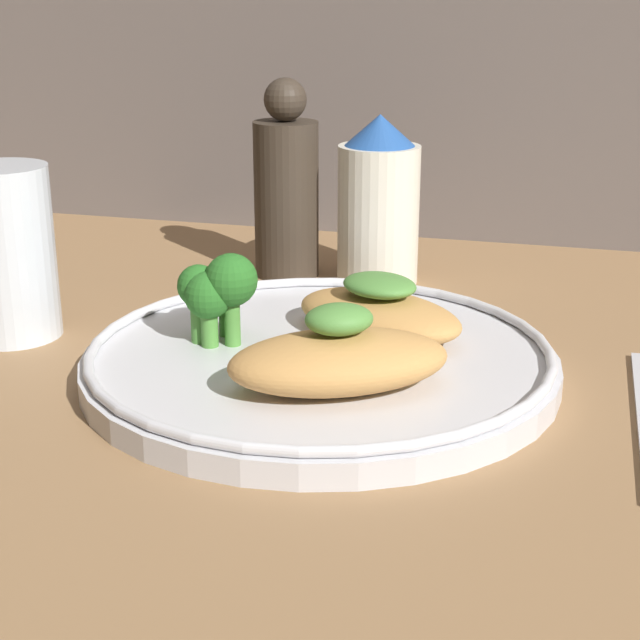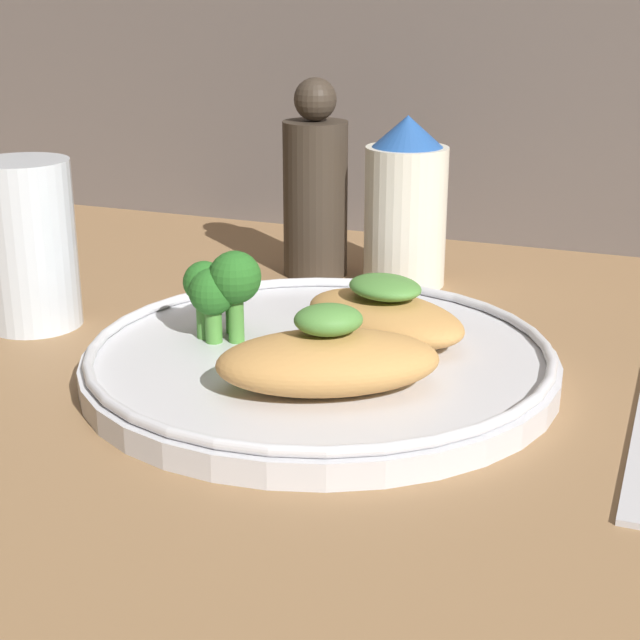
{
  "view_description": "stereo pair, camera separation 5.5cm",
  "coord_description": "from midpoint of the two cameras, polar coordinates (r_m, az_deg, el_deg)",
  "views": [
    {
      "loc": [
        13.64,
        -49.97,
        21.48
      ],
      "look_at": [
        0.0,
        0.0,
        3.4
      ],
      "focal_mm": 55.0,
      "sensor_mm": 36.0,
      "label": 1
    },
    {
      "loc": [
        18.85,
        -48.25,
        21.48
      ],
      "look_at": [
        0.0,
        0.0,
        3.4
      ],
      "focal_mm": 55.0,
      "sensor_mm": 36.0,
      "label": 2
    }
  ],
  "objects": [
    {
      "name": "drinking_glass",
      "position": [
        0.65,
        -20.14,
        3.65
      ],
      "size": [
        6.02,
        6.02,
        10.84
      ],
      "color": "silver",
      "rests_on": "ground_plane"
    },
    {
      "name": "grilled_meat_middle",
      "position": [
        0.58,
        0.75,
        0.43
      ],
      "size": [
        12.28,
        9.8,
        3.75
      ],
      "color": "tan",
      "rests_on": "plate"
    },
    {
      "name": "grilled_meat_front",
      "position": [
        0.5,
        -2.03,
        -2.32
      ],
      "size": [
        13.1,
        10.84,
        4.59
      ],
      "color": "tan",
      "rests_on": "plate"
    },
    {
      "name": "broccoli_bunch",
      "position": [
        0.57,
        -8.67,
        1.78
      ],
      "size": [
        4.77,
        4.68,
        5.46
      ],
      "color": "#4C8E38",
      "rests_on": "plate"
    },
    {
      "name": "plate",
      "position": [
        0.56,
        -2.82,
        -2.39
      ],
      "size": [
        26.95,
        26.95,
        2.0
      ],
      "color": "silver",
      "rests_on": "ground_plane"
    },
    {
      "name": "sauce_bottle",
      "position": [
        0.72,
        1.24,
        6.77
      ],
      "size": [
        5.99,
        5.99,
        12.4
      ],
      "color": "silver",
      "rests_on": "ground_plane"
    },
    {
      "name": "ground_plane",
      "position": [
        0.56,
        -2.8,
        -3.8
      ],
      "size": [
        180.0,
        180.0,
        1.0
      ],
      "primitive_type": "cube",
      "color": "#936D47"
    },
    {
      "name": "pepper_grinder",
      "position": [
        0.74,
        -4.12,
        7.54
      ],
      "size": [
        4.85,
        4.85,
        14.78
      ],
      "color": "#382D23",
      "rests_on": "ground_plane"
    }
  ]
}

